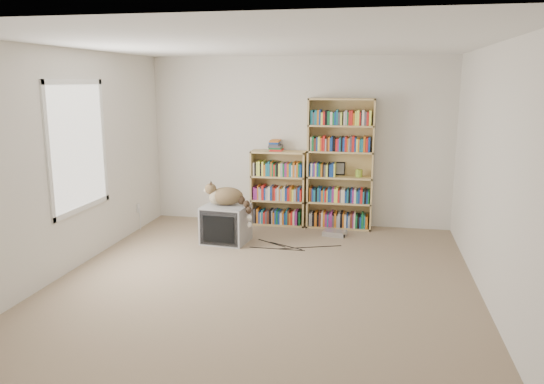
% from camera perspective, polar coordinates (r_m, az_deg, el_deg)
% --- Properties ---
extents(floor, '(4.50, 5.00, 0.01)m').
position_cam_1_polar(floor, '(5.86, -0.81, -9.55)').
color(floor, '#9E896B').
rests_on(floor, ground).
extents(wall_back, '(4.50, 0.02, 2.50)m').
position_cam_1_polar(wall_back, '(7.97, 2.91, 5.43)').
color(wall_back, silver).
rests_on(wall_back, floor).
extents(wall_front, '(4.50, 0.02, 2.50)m').
position_cam_1_polar(wall_front, '(3.18, -10.28, -4.54)').
color(wall_front, silver).
rests_on(wall_front, floor).
extents(wall_left, '(0.02, 5.00, 2.50)m').
position_cam_1_polar(wall_left, '(6.38, -21.05, 3.06)').
color(wall_left, silver).
rests_on(wall_left, floor).
extents(wall_right, '(0.02, 5.00, 2.50)m').
position_cam_1_polar(wall_right, '(5.52, 22.64, 1.68)').
color(wall_right, silver).
rests_on(wall_right, floor).
extents(ceiling, '(4.50, 5.00, 0.02)m').
position_cam_1_polar(ceiling, '(5.47, -0.89, 15.64)').
color(ceiling, white).
rests_on(ceiling, wall_back).
extents(window, '(0.02, 1.22, 1.52)m').
position_cam_1_polar(window, '(6.53, -20.13, 4.63)').
color(window, white).
rests_on(window, wall_left).
extents(crt_tv, '(0.63, 0.58, 0.50)m').
position_cam_1_polar(crt_tv, '(7.19, -4.96, -3.42)').
color(crt_tv, '#9D9D9F').
rests_on(crt_tv, floor).
extents(cat, '(0.71, 0.47, 0.53)m').
position_cam_1_polar(cat, '(7.11, -4.56, -0.75)').
color(cat, '#3B2818').
rests_on(cat, crt_tv).
extents(bookcase_tall, '(0.95, 0.30, 1.90)m').
position_cam_1_polar(bookcase_tall, '(7.81, 7.35, 2.62)').
color(bookcase_tall, tan).
rests_on(bookcase_tall, floor).
extents(bookcase_short, '(0.82, 0.30, 1.12)m').
position_cam_1_polar(bookcase_short, '(7.99, 0.71, 0.12)').
color(bookcase_short, tan).
rests_on(bookcase_short, floor).
extents(book_stack, '(0.19, 0.25, 0.16)m').
position_cam_1_polar(book_stack, '(7.91, 0.41, 5.04)').
color(book_stack, red).
rests_on(book_stack, bookcase_short).
extents(green_mug, '(0.10, 0.10, 0.11)m').
position_cam_1_polar(green_mug, '(7.79, 9.34, 2.02)').
color(green_mug, '#84A930').
rests_on(green_mug, bookcase_tall).
extents(framed_print, '(0.15, 0.05, 0.20)m').
position_cam_1_polar(framed_print, '(7.89, 7.33, 2.53)').
color(framed_print, black).
rests_on(framed_print, bookcase_tall).
extents(dvd_player, '(0.35, 0.28, 0.07)m').
position_cam_1_polar(dvd_player, '(7.55, 6.76, -4.40)').
color(dvd_player, '#BABABF').
rests_on(dvd_player, floor).
extents(wall_outlet, '(0.01, 0.08, 0.13)m').
position_cam_1_polar(wall_outlet, '(7.98, -14.18, -1.69)').
color(wall_outlet, silver).
rests_on(wall_outlet, wall_left).
extents(floor_cables, '(1.20, 0.70, 0.01)m').
position_cam_1_polar(floor_cables, '(7.08, 0.58, -5.69)').
color(floor_cables, black).
rests_on(floor_cables, floor).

